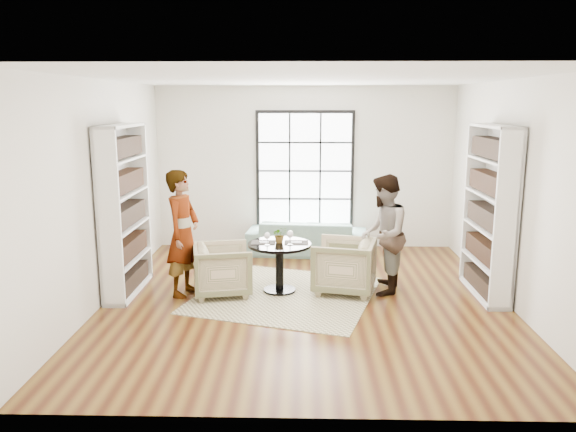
{
  "coord_description": "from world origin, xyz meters",
  "views": [
    {
      "loc": [
        -0.05,
        -7.43,
        2.69
      ],
      "look_at": [
        -0.25,
        0.4,
        1.11
      ],
      "focal_mm": 35.0,
      "sensor_mm": 36.0,
      "label": 1
    }
  ],
  "objects_px": {
    "pedestal_table": "(280,257)",
    "sofa": "(307,237)",
    "person_left": "(183,233)",
    "wine_glass_left": "(267,236)",
    "flower_centerpiece": "(280,235)",
    "wine_glass_right": "(290,234)",
    "armchair_left": "(223,270)",
    "armchair_right": "(344,266)",
    "person_right": "(383,235)"
  },
  "relations": [
    {
      "from": "sofa",
      "to": "flower_centerpiece",
      "type": "relative_size",
      "value": 9.22
    },
    {
      "from": "pedestal_table",
      "to": "armchair_right",
      "type": "height_order",
      "value": "armchair_right"
    },
    {
      "from": "pedestal_table",
      "to": "armchair_right",
      "type": "xyz_separation_m",
      "value": [
        0.93,
        0.02,
        -0.14
      ]
    },
    {
      "from": "sofa",
      "to": "armchair_left",
      "type": "bearing_deg",
      "value": 66.72
    },
    {
      "from": "person_left",
      "to": "flower_centerpiece",
      "type": "distance_m",
      "value": 1.37
    },
    {
      "from": "wine_glass_right",
      "to": "person_right",
      "type": "bearing_deg",
      "value": 4.86
    },
    {
      "from": "pedestal_table",
      "to": "person_left",
      "type": "height_order",
      "value": "person_left"
    },
    {
      "from": "person_right",
      "to": "wine_glass_left",
      "type": "bearing_deg",
      "value": -73.17
    },
    {
      "from": "armchair_right",
      "to": "wine_glass_left",
      "type": "bearing_deg",
      "value": -69.3
    },
    {
      "from": "flower_centerpiece",
      "to": "wine_glass_right",
      "type": "bearing_deg",
      "value": -40.69
    },
    {
      "from": "sofa",
      "to": "person_right",
      "type": "height_order",
      "value": "person_right"
    },
    {
      "from": "armchair_right",
      "to": "person_right",
      "type": "distance_m",
      "value": 0.72
    },
    {
      "from": "wine_glass_left",
      "to": "wine_glass_right",
      "type": "xyz_separation_m",
      "value": [
        0.32,
        0.03,
        0.02
      ]
    },
    {
      "from": "person_right",
      "to": "armchair_right",
      "type": "bearing_deg",
      "value": -78.28
    },
    {
      "from": "pedestal_table",
      "to": "sofa",
      "type": "xyz_separation_m",
      "value": [
        0.41,
        2.12,
        -0.22
      ]
    },
    {
      "from": "sofa",
      "to": "person_left",
      "type": "height_order",
      "value": "person_left"
    },
    {
      "from": "armchair_left",
      "to": "armchair_right",
      "type": "relative_size",
      "value": 0.94
    },
    {
      "from": "person_left",
      "to": "wine_glass_right",
      "type": "bearing_deg",
      "value": -73.64
    },
    {
      "from": "pedestal_table",
      "to": "armchair_right",
      "type": "relative_size",
      "value": 1.06
    },
    {
      "from": "person_left",
      "to": "wine_glass_left",
      "type": "relative_size",
      "value": 9.48
    },
    {
      "from": "wine_glass_left",
      "to": "armchair_left",
      "type": "bearing_deg",
      "value": -179.6
    },
    {
      "from": "person_right",
      "to": "flower_centerpiece",
      "type": "bearing_deg",
      "value": -78.93
    },
    {
      "from": "wine_glass_right",
      "to": "pedestal_table",
      "type": "bearing_deg",
      "value": 148.45
    },
    {
      "from": "pedestal_table",
      "to": "flower_centerpiece",
      "type": "height_order",
      "value": "flower_centerpiece"
    },
    {
      "from": "wine_glass_right",
      "to": "flower_centerpiece",
      "type": "relative_size",
      "value": 0.91
    },
    {
      "from": "person_left",
      "to": "flower_centerpiece",
      "type": "bearing_deg",
      "value": -68.06
    },
    {
      "from": "person_left",
      "to": "wine_glass_left",
      "type": "xyz_separation_m",
      "value": [
        1.19,
        0.0,
        -0.03
      ]
    },
    {
      "from": "pedestal_table",
      "to": "sofa",
      "type": "distance_m",
      "value": 2.17
    },
    {
      "from": "armchair_right",
      "to": "flower_centerpiece",
      "type": "distance_m",
      "value": 1.03
    },
    {
      "from": "sofa",
      "to": "wine_glass_left",
      "type": "height_order",
      "value": "wine_glass_left"
    },
    {
      "from": "person_left",
      "to": "flower_centerpiece",
      "type": "height_order",
      "value": "person_left"
    },
    {
      "from": "wine_glass_left",
      "to": "wine_glass_right",
      "type": "bearing_deg",
      "value": 6.13
    },
    {
      "from": "sofa",
      "to": "pedestal_table",
      "type": "bearing_deg",
      "value": 84.08
    },
    {
      "from": "armchair_left",
      "to": "sofa",
      "type": "bearing_deg",
      "value": -40.43
    },
    {
      "from": "armchair_left",
      "to": "pedestal_table",
      "type": "bearing_deg",
      "value": -92.67
    },
    {
      "from": "armchair_left",
      "to": "wine_glass_right",
      "type": "xyz_separation_m",
      "value": [
        0.96,
        0.04,
        0.51
      ]
    },
    {
      "from": "person_left",
      "to": "wine_glass_left",
      "type": "bearing_deg",
      "value": -74.91
    },
    {
      "from": "armchair_left",
      "to": "person_right",
      "type": "relative_size",
      "value": 0.47
    },
    {
      "from": "flower_centerpiece",
      "to": "wine_glass_left",
      "type": "bearing_deg",
      "value": -136.35
    },
    {
      "from": "armchair_left",
      "to": "wine_glass_left",
      "type": "relative_size",
      "value": 4.25
    },
    {
      "from": "person_right",
      "to": "person_left",
      "type": "bearing_deg",
      "value": -75.22
    },
    {
      "from": "person_right",
      "to": "flower_centerpiece",
      "type": "xyz_separation_m",
      "value": [
        -1.47,
        0.02,
        -0.02
      ]
    },
    {
      "from": "armchair_right",
      "to": "person_left",
      "type": "relative_size",
      "value": 0.48
    },
    {
      "from": "person_right",
      "to": "wine_glass_left",
      "type": "relative_size",
      "value": 9.07
    },
    {
      "from": "armchair_left",
      "to": "armchair_right",
      "type": "distance_m",
      "value": 1.74
    },
    {
      "from": "pedestal_table",
      "to": "wine_glass_right",
      "type": "distance_m",
      "value": 0.39
    },
    {
      "from": "armchair_right",
      "to": "pedestal_table",
      "type": "bearing_deg",
      "value": -75.81
    },
    {
      "from": "armchair_left",
      "to": "person_left",
      "type": "bearing_deg",
      "value": 77.93
    },
    {
      "from": "sofa",
      "to": "flower_centerpiece",
      "type": "bearing_deg",
      "value": 83.98
    },
    {
      "from": "pedestal_table",
      "to": "sofa",
      "type": "bearing_deg",
      "value": 79.01
    }
  ]
}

